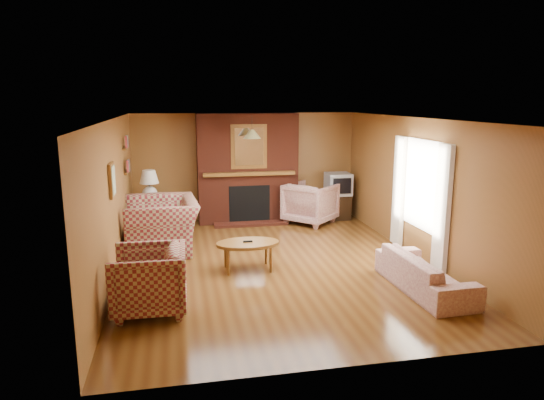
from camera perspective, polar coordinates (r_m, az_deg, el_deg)
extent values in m
plane|color=#4E2C10|center=(8.17, 0.28, -7.54)|extent=(6.50, 6.50, 0.00)
plane|color=white|center=(7.71, 0.30, 9.54)|extent=(6.50, 6.50, 0.00)
plane|color=brown|center=(11.01, -3.09, 3.94)|extent=(6.50, 0.00, 6.50)
plane|color=brown|center=(4.81, 8.10, -6.59)|extent=(6.50, 0.00, 6.50)
plane|color=brown|center=(7.76, -18.12, 0.02)|extent=(0.00, 6.50, 6.50)
plane|color=brown|center=(8.69, 16.67, 1.33)|extent=(0.00, 6.50, 6.50)
cube|color=#541F12|center=(10.77, -2.90, 3.76)|extent=(2.20, 0.50, 2.40)
cube|color=black|center=(10.67, -2.68, -0.40)|extent=(0.90, 0.06, 0.80)
cube|color=#541F12|center=(10.61, -2.52, -2.81)|extent=(1.60, 0.35, 0.06)
cube|color=brown|center=(10.51, -2.68, 3.13)|extent=(2.00, 0.18, 0.08)
cube|color=brown|center=(10.47, -2.74, 6.29)|extent=(0.78, 0.05, 0.95)
cube|color=white|center=(10.44, -2.71, 6.27)|extent=(0.62, 0.02, 0.80)
cube|color=beige|center=(7.88, 19.41, -1.00)|extent=(0.08, 0.35, 2.00)
cube|color=beige|center=(9.17, 14.69, 1.02)|extent=(0.08, 0.35, 2.00)
cube|color=white|center=(8.49, 17.21, 1.75)|extent=(0.03, 1.10, 1.50)
cube|color=brown|center=(9.59, -16.71, 3.19)|extent=(0.06, 0.55, 0.04)
cube|color=brown|center=(9.54, -16.87, 5.86)|extent=(0.06, 0.55, 0.04)
cube|color=brown|center=(7.40, -18.33, 2.22)|extent=(0.04, 0.40, 0.50)
cube|color=beige|center=(7.40, -18.13, 2.22)|extent=(0.01, 0.32, 0.42)
cylinder|color=black|center=(9.98, -2.37, 9.01)|extent=(0.01, 0.01, 0.35)
cone|color=#AB8744|center=(9.99, -2.36, 7.75)|extent=(0.36, 0.36, 0.18)
imported|color=maroon|center=(8.99, -12.87, -2.88)|extent=(1.37, 1.54, 0.94)
imported|color=maroon|center=(6.50, -14.30, -9.11)|extent=(0.96, 0.93, 0.85)
imported|color=beige|center=(7.37, 17.54, -8.14)|extent=(0.77, 1.83, 0.53)
imported|color=beige|center=(10.73, 4.54, -0.36)|extent=(1.38, 1.37, 0.90)
ellipsoid|color=brown|center=(7.79, -2.87, -5.14)|extent=(1.01, 0.63, 0.05)
cube|color=black|center=(7.78, -2.87, -4.89)|extent=(0.15, 0.05, 0.02)
cylinder|color=brown|center=(8.10, -0.68, -6.16)|extent=(0.05, 0.05, 0.41)
cylinder|color=brown|center=(8.01, -5.47, -6.43)|extent=(0.05, 0.05, 0.41)
cylinder|color=brown|center=(7.73, -0.13, -7.07)|extent=(0.05, 0.05, 0.41)
cylinder|color=brown|center=(7.63, -5.16, -7.36)|extent=(0.05, 0.05, 0.41)
cube|color=brown|center=(10.29, -14.05, -1.90)|extent=(0.54, 0.54, 0.66)
sphere|color=silver|center=(10.19, -14.18, 0.74)|extent=(0.31, 0.31, 0.31)
cylinder|color=black|center=(10.16, -14.23, 1.70)|extent=(0.03, 0.03, 0.10)
cone|color=silver|center=(10.13, -14.28, 2.67)|extent=(0.39, 0.39, 0.27)
cube|color=black|center=(11.22, 7.71, -0.78)|extent=(0.52, 0.48, 0.56)
cube|color=#999BA0|center=(11.12, 7.79, 1.89)|extent=(0.55, 0.53, 0.50)
cube|color=black|center=(10.87, 8.25, 1.64)|extent=(0.42, 0.03, 0.35)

